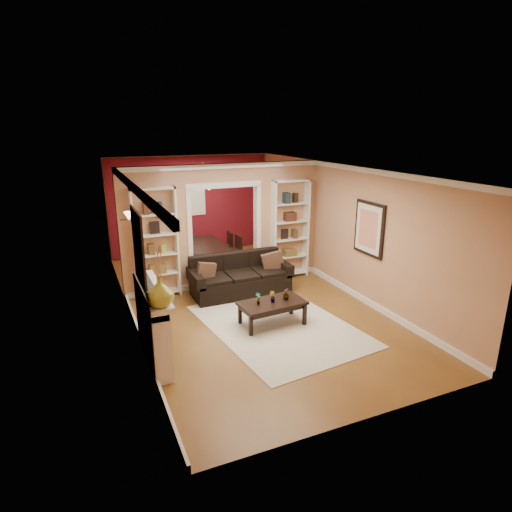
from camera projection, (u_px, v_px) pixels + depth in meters
name	position (u px, v px, depth m)	size (l,w,h in m)	color
floor	(245.00, 302.00, 8.80)	(8.00, 8.00, 0.00)	brown
ceiling	(244.00, 168.00, 8.00)	(8.00, 8.00, 0.00)	white
wall_back	(191.00, 205.00, 11.91)	(8.00, 8.00, 0.00)	tan
wall_front	(374.00, 320.00, 4.89)	(8.00, 8.00, 0.00)	tan
wall_left	(126.00, 251.00, 7.55)	(8.00, 8.00, 0.00)	tan
wall_right	(341.00, 228.00, 9.25)	(8.00, 8.00, 0.00)	tan
partition_wall	(224.00, 225.00, 9.45)	(4.50, 0.15, 2.70)	tan
red_back_panel	(191.00, 206.00, 11.89)	(4.44, 0.04, 2.64)	maroon
dining_window	(191.00, 198.00, 11.79)	(0.78, 0.03, 0.98)	#8CA5CC
area_rug	(278.00, 325.00, 7.75)	(2.28, 3.20, 0.01)	beige
sofa	(240.00, 275.00, 9.10)	(2.14, 0.92, 0.84)	black
pillow_left	(206.00, 272.00, 8.74)	(0.38, 0.11, 0.38)	brown
pillow_right	(273.00, 261.00, 9.31)	(0.45, 0.13, 0.45)	brown
coffee_table	(272.00, 313.00, 7.73)	(1.17, 0.64, 0.44)	black
plant_left	(258.00, 299.00, 7.53)	(0.11, 0.08, 0.22)	#336626
plant_center	(272.00, 297.00, 7.63)	(0.11, 0.09, 0.20)	#336626
plant_right	(286.00, 294.00, 7.74)	(0.12, 0.12, 0.21)	#336626
bookshelf_left	(156.00, 243.00, 8.77)	(0.90, 0.30, 2.30)	white
bookshelf_right	(290.00, 229.00, 9.95)	(0.90, 0.30, 2.30)	white
fireplace	(154.00, 324.00, 6.52)	(0.32, 1.70, 1.16)	white
vase	(160.00, 292.00, 5.68)	(0.38, 0.38, 0.39)	#9BA234
mirror	(138.00, 248.00, 6.11)	(0.03, 0.95, 1.10)	silver
wall_sconce	(126.00, 218.00, 7.93)	(0.18, 0.18, 0.22)	#FFE0A5
framed_art	(369.00, 229.00, 8.30)	(0.04, 0.85, 1.05)	black
dining_table	(206.00, 255.00, 10.93)	(0.94, 1.69, 0.59)	black
dining_chair_nw	(188.00, 257.00, 10.43)	(0.39, 0.39, 0.79)	black
dining_chair_ne	(230.00, 251.00, 10.84)	(0.41, 0.41, 0.83)	black
dining_chair_sw	(182.00, 250.00, 10.95)	(0.42, 0.42, 0.84)	black
dining_chair_se	(223.00, 246.00, 11.38)	(0.38, 0.38, 0.78)	black
chandelier	(203.00, 187.00, 10.57)	(0.50, 0.50, 0.30)	#362918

